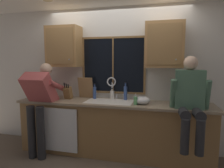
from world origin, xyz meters
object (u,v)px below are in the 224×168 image
(bottle_amber_small, at_px, (125,93))
(person_sitting_on_counter, at_px, (190,97))
(knife_block, at_px, (68,93))
(cutting_board, at_px, (86,88))
(mixing_bowl, at_px, (142,100))
(soap_dispenser, at_px, (135,100))
(person_standing, at_px, (40,100))
(bottle_tall_clear, at_px, (112,95))
(bottle_green_glass, at_px, (95,93))

(bottle_amber_small, bearing_deg, person_sitting_on_counter, -25.01)
(knife_block, xyz_separation_m, cutting_board, (0.28, 0.17, 0.08))
(mixing_bowl, xyz_separation_m, soap_dispenser, (-0.10, -0.09, 0.01))
(person_sitting_on_counter, relative_size, bottle_amber_small, 4.07)
(person_standing, distance_m, soap_dispenser, 1.59)
(person_standing, relative_size, soap_dispenser, 8.83)
(knife_block, distance_m, bottle_amber_small, 1.04)
(person_sitting_on_counter, height_order, mixing_bowl, person_sitting_on_counter)
(person_sitting_on_counter, bearing_deg, bottle_amber_small, 154.99)
(cutting_board, relative_size, mixing_bowl, 1.53)
(mixing_bowl, bearing_deg, soap_dispenser, -138.48)
(bottle_tall_clear, bearing_deg, person_sitting_on_counter, -20.26)
(bottle_amber_small, bearing_deg, soap_dispenser, -56.31)
(knife_block, height_order, bottle_tall_clear, knife_block)
(knife_block, distance_m, bottle_tall_clear, 0.80)
(person_sitting_on_counter, bearing_deg, person_standing, -178.87)
(bottle_green_glass, bearing_deg, person_standing, -148.77)
(cutting_board, distance_m, soap_dispenser, 1.03)
(person_standing, bearing_deg, bottle_green_glass, 31.23)
(mixing_bowl, distance_m, bottle_amber_small, 0.40)
(knife_block, height_order, bottle_amber_small, bottle_amber_small)
(cutting_board, xyz_separation_m, soap_dispenser, (0.97, -0.34, -0.12))
(mixing_bowl, distance_m, bottle_tall_clear, 0.60)
(person_standing, relative_size, cutting_board, 4.04)
(soap_dispenser, bearing_deg, knife_block, 172.36)
(person_sitting_on_counter, height_order, bottle_amber_small, person_sitting_on_counter)
(bottle_green_glass, bearing_deg, bottle_tall_clear, 3.42)
(person_standing, xyz_separation_m, bottle_green_glass, (0.80, 0.49, 0.07))
(mixing_bowl, height_order, soap_dispenser, soap_dispenser)
(cutting_board, relative_size, soap_dispenser, 2.19)
(bottle_tall_clear, bearing_deg, mixing_bowl, -22.56)
(person_sitting_on_counter, bearing_deg, mixing_bowl, 161.64)
(mixing_bowl, xyz_separation_m, bottle_green_glass, (-0.88, 0.21, 0.06))
(person_sitting_on_counter, xyz_separation_m, soap_dispenser, (-0.79, 0.14, -0.12))
(knife_block, relative_size, mixing_bowl, 1.26)
(person_sitting_on_counter, height_order, bottle_green_glass, person_sitting_on_counter)
(mixing_bowl, bearing_deg, bottle_tall_clear, 157.44)
(bottle_tall_clear, bearing_deg, knife_block, -169.20)
(person_standing, distance_m, bottle_amber_small, 1.46)
(soap_dispenser, bearing_deg, bottle_green_glass, 159.15)
(soap_dispenser, height_order, bottle_green_glass, bottle_green_glass)
(knife_block, xyz_separation_m, bottle_tall_clear, (0.79, 0.15, -0.02))
(knife_block, height_order, cutting_board, cutting_board)
(mixing_bowl, bearing_deg, person_standing, -170.70)
(person_standing, height_order, person_sitting_on_counter, person_sitting_on_counter)
(mixing_bowl, bearing_deg, knife_block, 176.57)
(knife_block, relative_size, bottle_tall_clear, 1.56)
(cutting_board, bearing_deg, knife_block, -148.10)
(person_standing, height_order, bottle_green_glass, person_standing)
(bottle_green_glass, xyz_separation_m, bottle_amber_small, (0.56, 0.03, 0.01))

